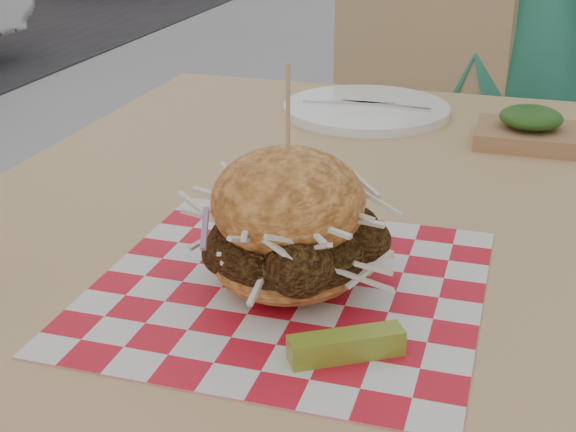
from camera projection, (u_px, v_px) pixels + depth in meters
The scene contains 7 objects.
patio_table at pixel (291, 272), 0.96m from camera, with size 0.80×1.20×0.75m.
patio_chair at pixel (417, 138), 1.83m from camera, with size 0.50×0.51×0.95m.
paper_liner at pixel (288, 287), 0.76m from camera, with size 0.36×0.36×0.00m, color red.
sandwich at pixel (288, 230), 0.74m from camera, with size 0.19×0.19×0.21m.
pickle_spear at pixel (346, 345), 0.65m from camera, with size 0.10×0.02×0.02m, color olive.
place_setting at pixel (366, 109), 1.30m from camera, with size 0.27×0.27×0.02m.
kraft_tray at pixel (530, 129), 1.15m from camera, with size 0.15×0.12×0.06m.
Camera 1 is at (0.19, -0.97, 1.12)m, focal length 50.00 mm.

